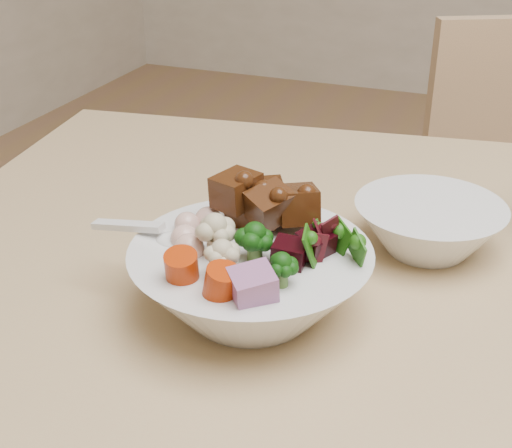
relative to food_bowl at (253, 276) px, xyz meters
name	(u,v)px	position (x,y,z in m)	size (l,w,h in m)	color
food_bowl	(253,276)	(0.00, 0.00, 0.00)	(0.19, 0.19, 0.10)	silver
soup_spoon	(163,237)	(-0.07, -0.01, 0.02)	(0.10, 0.03, 0.02)	silver
side_bowl	(428,227)	(0.11, 0.15, -0.01)	(0.14, 0.14, 0.05)	silver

